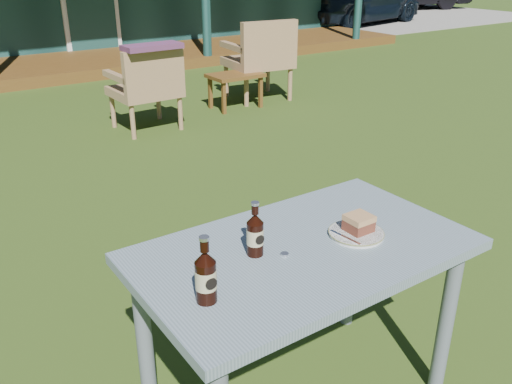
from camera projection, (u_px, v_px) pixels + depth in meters
ground at (140, 242)px, 3.41m from camera, size 80.00×80.00×0.00m
gravel_strip at (366, 17)px, 15.25m from camera, size 9.00×6.00×0.02m
cafe_table at (303, 271)px, 1.96m from camera, size 1.20×0.70×0.72m
plate at (356, 233)px, 1.99m from camera, size 0.20×0.20×0.01m
cake_slice at (359, 223)px, 1.98m from camera, size 0.09×0.09×0.06m
fork at (345, 237)px, 1.94m from camera, size 0.03×0.14×0.00m
cola_bottle_near at (255, 234)px, 1.83m from camera, size 0.06×0.06×0.20m
cola_bottle_far at (206, 276)px, 1.58m from camera, size 0.06×0.07×0.22m
bottle_cap at (285, 254)px, 1.86m from camera, size 0.03×0.03×0.01m
armchair_left at (148, 85)px, 5.36m from camera, size 0.64×0.60×0.84m
armchair_right at (261, 56)px, 6.48m from camera, size 0.78×0.74×0.96m
floral_throw at (152, 47)px, 5.08m from camera, size 0.56×0.26×0.05m
side_table at (235, 79)px, 6.22m from camera, size 0.60×0.40×0.40m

